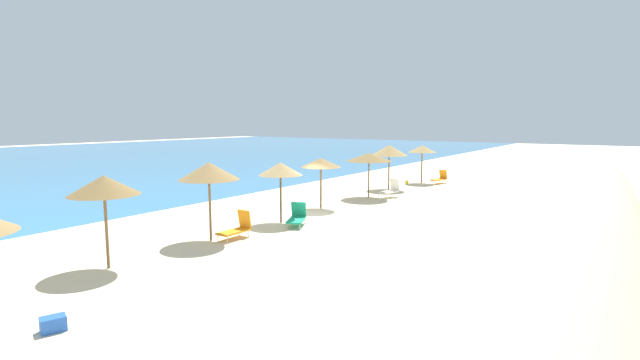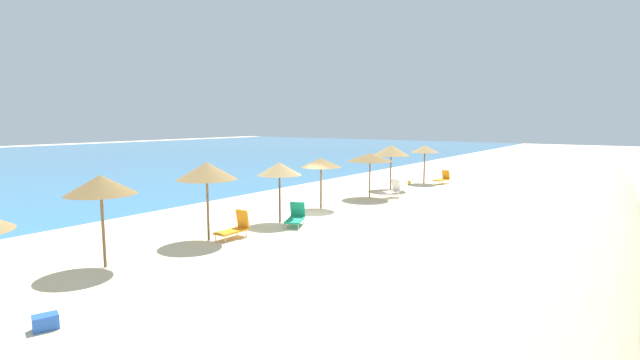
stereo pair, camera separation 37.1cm
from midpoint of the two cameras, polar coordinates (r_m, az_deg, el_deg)
name	(u,v)px [view 2 (the right image)]	position (r m, az deg, el deg)	size (l,w,h in m)	color
ground_plane	(313,216)	(22.33, -0.44, -4.45)	(160.00, 160.00, 0.00)	beige
dune_ridge	(556,226)	(15.90, 27.39, -4.99)	(48.23, 4.42, 2.78)	beige
beach_umbrella_1	(101,185)	(15.69, -24.54, -0.56)	(2.12, 2.12, 2.90)	brown
beach_umbrella_2	(207,171)	(17.99, -13.05, 1.07)	(2.27, 2.27, 2.99)	brown
beach_umbrella_3	(279,169)	(20.74, -4.45, 1.35)	(1.95, 1.95, 2.70)	brown
beach_umbrella_4	(321,163)	(24.04, 0.56, 2.10)	(2.10, 2.10, 2.62)	brown
beach_umbrella_5	(370,157)	(27.52, 6.50, 2.77)	(2.68, 2.68, 2.64)	brown
beach_umbrella_6	(391,150)	(31.04, 8.98, 3.58)	(2.41, 2.41, 2.93)	brown
beach_umbrella_7	(425,149)	(34.65, 12.93, 3.68)	(2.00, 2.00, 2.74)	brown
lounge_chair_0	(442,178)	(34.83, 14.98, 0.20)	(1.48, 0.83, 0.96)	orange
lounge_chair_1	(296,217)	(20.41, -2.48, -4.49)	(1.57, 1.21, 0.97)	#199972
lounge_chair_2	(391,190)	(27.98, 9.07, -1.19)	(1.47, 0.88, 1.10)	white
lounge_chair_3	(235,227)	(18.55, -9.75, -5.70)	(1.38, 0.60, 1.05)	orange
beach_ball	(409,183)	(33.90, 11.09, -0.30)	(0.28, 0.28, 0.28)	yellow
cooler_box	(46,322)	(12.19, -29.64, -14.80)	(0.50, 0.35, 0.33)	blue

